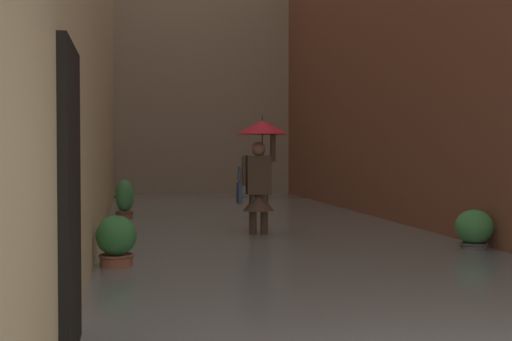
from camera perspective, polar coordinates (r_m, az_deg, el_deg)
ground_plane at (r=12.21m, az=0.35°, el=-5.48°), size 60.00×60.00×0.00m
flood_water at (r=12.20m, az=0.35°, el=-5.04°), size 6.03×24.69×0.19m
person_wading at (r=11.23m, az=0.32°, el=0.79°), size 0.84×0.84×2.06m
potted_plant_far_right at (r=13.96m, az=-10.47°, el=-2.59°), size 0.35×0.35×0.94m
potted_plant_far_left at (r=10.03m, az=17.07°, el=-4.74°), size 0.50×0.50×0.72m
potted_plant_mid_right at (r=8.33m, az=-11.12°, el=-5.97°), size 0.46×0.46×0.77m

